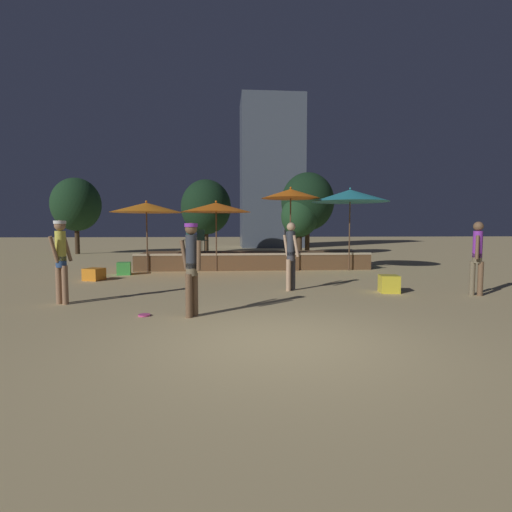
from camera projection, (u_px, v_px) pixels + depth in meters
ground_plane at (278, 342)px, 5.90m from camera, size 120.00×120.00×0.00m
wooden_deck at (252, 260)px, 16.91m from camera, size 9.25×3.04×0.68m
patio_umbrella_0 at (291, 194)px, 14.97m from camera, size 2.21×2.21×3.20m
patio_umbrella_1 at (216, 207)px, 15.13m from camera, size 2.65×2.65×2.69m
patio_umbrella_2 at (350, 196)px, 15.34m from camera, size 2.97×2.97×3.21m
patio_umbrella_3 at (146, 208)px, 14.88m from camera, size 2.66×2.66×2.68m
cube_seat_0 at (124, 268)px, 14.16m from camera, size 0.53×0.53×0.45m
cube_seat_1 at (389, 284)px, 10.34m from camera, size 0.54×0.54×0.45m
cube_seat_2 at (94, 274)px, 12.69m from camera, size 0.68×0.68×0.39m
person_0 at (191, 263)px, 7.51m from camera, size 0.45×0.34×1.78m
person_1 at (291, 253)px, 10.59m from camera, size 0.41×0.49×1.82m
person_2 at (477, 255)px, 9.84m from camera, size 0.39×0.49×1.83m
person_3 at (61, 256)px, 8.73m from camera, size 0.33×0.58×1.85m
bistro_chair_0 at (189, 238)px, 17.48m from camera, size 0.43×0.44×0.90m
bistro_chair_1 at (287, 238)px, 16.95m from camera, size 0.43×0.43×0.90m
bistro_chair_2 at (202, 238)px, 16.69m from camera, size 0.46×0.46×0.90m
frisbee_disc at (144, 315)px, 7.63m from camera, size 0.23×0.23×0.03m
background_tree_0 at (298, 221)px, 26.17m from camera, size 2.05×2.05×3.21m
background_tree_1 at (76, 205)px, 24.73m from camera, size 2.98×2.98×4.72m
background_tree_2 at (300, 217)px, 23.08m from camera, size 2.16×2.16×3.49m
background_tree_3 at (206, 207)px, 26.03m from camera, size 3.25×3.25×4.77m
background_tree_4 at (308, 202)px, 23.58m from camera, size 3.11×3.11×4.89m
distant_building at (271, 174)px, 33.30m from camera, size 5.07×4.32×12.18m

